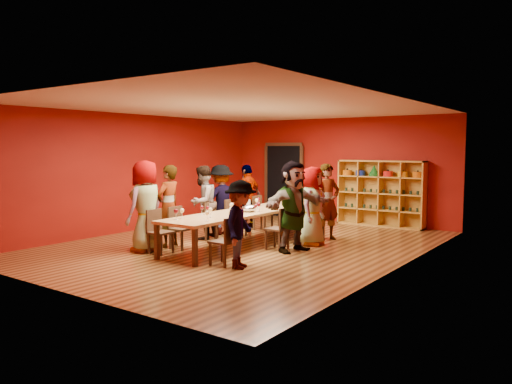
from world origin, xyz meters
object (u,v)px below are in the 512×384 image
chair_person_right_2 (280,226)px  person_right_2 (293,206)px  person_left_2 (203,202)px  person_right_3 (312,206)px  spittoon_bowl (249,208)px  chair_person_left_2 (214,219)px  person_left_0 (146,206)px  chair_person_left_3 (234,216)px  chair_person_right_4 (317,218)px  person_left_4 (248,197)px  person_left_3 (221,200)px  tasting_table (245,213)px  chair_person_left_1 (179,225)px  person_right_0 (241,224)px  chair_person_left_0 (158,229)px  person_left_1 (168,206)px  wine_bottle (295,199)px  person_right_4 (328,202)px  chair_person_left_4 (260,211)px  shelving_unit (381,190)px  chair_person_right_3 (301,221)px  chair_person_right_0 (227,239)px

chair_person_right_2 → person_right_2: bearing=-0.0°
person_left_2 → person_right_3: 2.59m
chair_person_right_2 → spittoon_bowl: (-0.78, -0.06, 0.33)m
chair_person_left_2 → person_left_0: bearing=-101.4°
person_left_0 → chair_person_left_3: bearing=165.0°
chair_person_left_2 → person_right_2: person_right_2 is taller
chair_person_right_4 → person_left_2: bearing=-143.3°
chair_person_left_3 → person_left_4: size_ratio=0.52×
person_left_3 → tasting_table: bearing=76.3°
chair_person_left_1 → person_right_0: 2.24m
chair_person_left_0 → tasting_table: bearing=62.5°
person_right_2 → spittoon_bowl: 1.10m
person_left_1 → chair_person_left_3: (0.31, 1.88, -0.39)m
person_left_3 → wine_bottle: size_ratio=5.26×
person_left_3 → person_right_4: bearing=124.6°
chair_person_left_4 → shelving_unit: bearing=46.8°
person_right_2 → person_right_3: (-0.03, 0.84, -0.07)m
person_left_1 → chair_person_left_4: 3.05m
person_left_1 → chair_person_right_2: person_left_1 is taller
chair_person_left_2 → chair_person_right_3: 2.01m
chair_person_right_2 → spittoon_bowl: spittoon_bowl is taller
chair_person_left_3 → person_left_3: 0.54m
chair_person_left_2 → person_left_3: person_left_3 is taller
chair_person_left_2 → chair_person_left_1: bearing=-90.0°
person_left_4 → person_left_2: bearing=5.2°
shelving_unit → person_left_3: 4.49m
person_left_3 → chair_person_left_4: bearing=176.2°
person_left_0 → person_left_3: person_left_0 is taller
person_left_0 → chair_person_right_3: size_ratio=2.11×
person_right_3 → person_right_0: bearing=171.9°
person_left_3 → chair_person_right_3: 2.25m
person_left_3 → chair_person_right_4: size_ratio=1.93×
person_left_4 → chair_person_right_0: bearing=34.3°
person_left_1 → chair_person_right_0: size_ratio=1.99×
person_left_4 → chair_person_right_0: (2.24, -3.64, -0.35)m
person_left_2 → person_right_0: (2.47, -1.77, -0.08)m
tasting_table → spittoon_bowl: bearing=-23.6°
shelving_unit → chair_person_right_0: (-0.49, -6.10, -0.49)m
chair_person_right_2 → chair_person_right_3: same height
tasting_table → chair_person_left_3: chair_person_left_3 is taller
person_left_4 → person_right_4: person_right_4 is taller
person_left_3 → shelving_unit: bearing=158.5°
person_left_2 → chair_person_right_0: person_left_2 is taller
chair_person_right_4 → chair_person_left_0: bearing=-118.6°
chair_person_right_0 → person_right_0: bearing=0.0°
person_left_1 → chair_person_left_2: size_ratio=1.99×
wine_bottle → chair_person_left_3: bearing=-132.8°
chair_person_left_0 → person_left_1: 0.78m
tasting_table → chair_person_right_0: 2.01m
chair_person_right_2 → person_right_4: 1.66m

